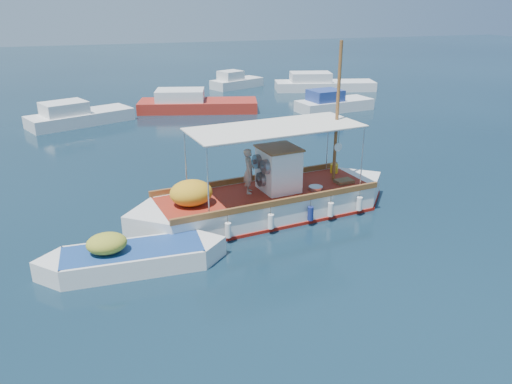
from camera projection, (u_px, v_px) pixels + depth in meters
name	position (u px, v px, depth m)	size (l,w,h in m)	color
ground	(273.00, 223.00, 18.72)	(160.00, 160.00, 0.00)	black
fishing_caique	(264.00, 202.00, 19.11)	(10.82, 3.94, 6.66)	white
dinghy	(132.00, 259.00, 15.51)	(5.93, 1.73, 1.45)	white
bg_boat_nw	(77.00, 117.00, 32.96)	(7.09, 4.83, 1.80)	silver
bg_boat_n	(194.00, 105.00, 36.81)	(9.05, 4.86, 1.80)	#A2261B
bg_boat_ne	(332.00, 104.00, 36.95)	(6.00, 3.09, 1.80)	silver
bg_boat_e	(322.00, 85.00, 45.11)	(9.24, 4.61, 1.80)	silver
bg_boat_far_n	(236.00, 82.00, 46.29)	(5.32, 3.88, 1.80)	silver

